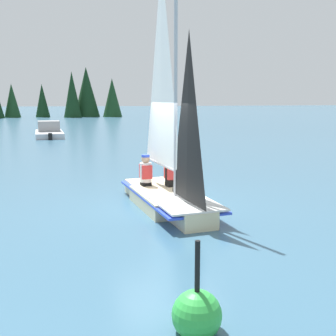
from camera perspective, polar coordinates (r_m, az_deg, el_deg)
name	(u,v)px	position (r m, az deg, el deg)	size (l,w,h in m)	color
ground_plane	(168,207)	(10.19, 0.00, -5.35)	(260.00, 260.00, 0.00)	#38607A
sailboat_main	(168,170)	(9.99, 0.00, -0.28)	(1.86, 4.18, 5.91)	beige
sailor_helm	(171,176)	(10.80, 0.37, -1.13)	(0.34, 0.37, 1.16)	black
sailor_crew	(146,175)	(10.91, -3.04, -0.97)	(0.34, 0.37, 1.16)	black
motorboat_distant	(49,131)	(29.91, -15.81, 4.81)	(2.16, 4.73, 1.06)	silver
treeline_shore	(62,95)	(60.19, -14.21, 9.56)	(18.41, 4.91, 6.88)	#143319
buoy_marker	(197,314)	(5.01, 3.92, -19.17)	(0.57, 0.57, 1.16)	green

